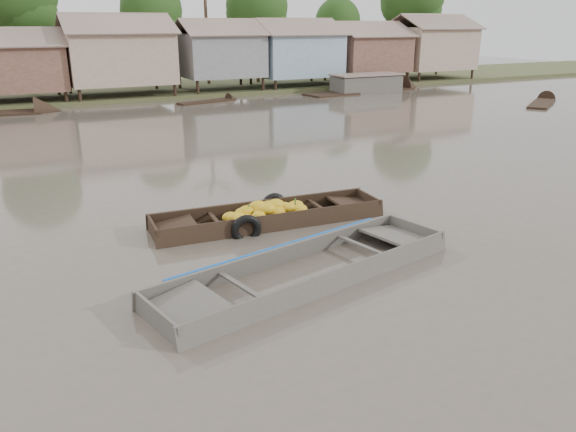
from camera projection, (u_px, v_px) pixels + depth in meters
name	position (u px, v px, depth m)	size (l,w,h in m)	color
ground	(293.00, 272.00, 11.51)	(120.00, 120.00, 0.00)	#534D3F
riverbank	(119.00, 49.00, 38.62)	(120.00, 12.47, 10.22)	#384723
banana_boat	(266.00, 217.00, 14.22)	(6.04, 1.85, 0.82)	black
viewer_boat	(308.00, 274.00, 11.31)	(6.95, 3.08, 0.54)	#49433D
distant_boats	(280.00, 96.00, 37.05)	(48.18, 14.08, 1.38)	black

